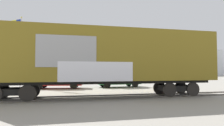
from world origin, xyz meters
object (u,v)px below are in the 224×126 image
Objects in this scene: parked_car_red at (58,80)px; parked_car_green at (118,78)px; freight_car at (102,57)px; flagpole at (19,42)px.

parked_car_green is at bearing -0.03° from parked_car_red.
flagpole is (-6.69, 9.49, 2.11)m from freight_car.
freight_car is 11.81m from flagpole.
parked_car_red is at bearing 179.97° from parked_car_green.
freight_car reaches higher than parked_car_red.
freight_car reaches higher than parked_car_green.
parked_car_green is at bearing -12.81° from flagpole.
parked_car_red is 6.00m from parked_car_green.
parked_car_green is (6.00, -0.00, 0.06)m from parked_car_red.
parked_car_red is at bearing 110.91° from freight_car.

